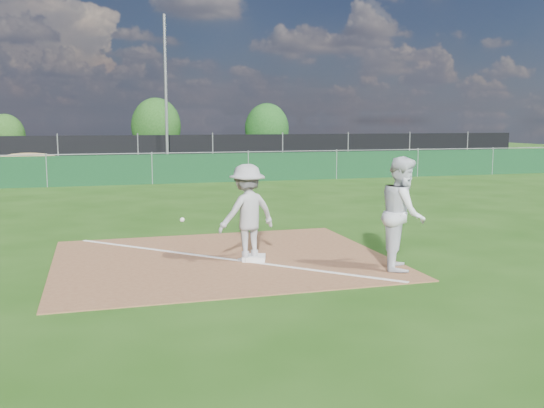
{
  "coord_description": "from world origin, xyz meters",
  "views": [
    {
      "loc": [
        -2.18,
        -9.75,
        2.54
      ],
      "look_at": [
        0.96,
        1.0,
        1.0
      ],
      "focal_mm": 40.0,
      "sensor_mm": 36.0,
      "label": 1
    }
  ],
  "objects_px": {
    "tree_left": "(5,136)",
    "tree_right": "(267,129)",
    "light_pole": "(166,93)",
    "tree_mid": "(156,126)",
    "play_at_first": "(247,213)",
    "car_right": "(223,150)",
    "runner": "(403,213)",
    "first_base": "(254,258)",
    "car_mid": "(146,153)"
  },
  "relations": [
    {
      "from": "car_right",
      "to": "light_pole",
      "type": "bearing_deg",
      "value": 134.86
    },
    {
      "from": "tree_right",
      "to": "runner",
      "type": "bearing_deg",
      "value": -101.98
    },
    {
      "from": "car_mid",
      "to": "tree_left",
      "type": "relative_size",
      "value": 1.37
    },
    {
      "from": "light_pole",
      "to": "runner",
      "type": "bearing_deg",
      "value": -86.71
    },
    {
      "from": "runner",
      "to": "tree_left",
      "type": "xyz_separation_m",
      "value": [
        -10.68,
        34.35,
        0.57
      ]
    },
    {
      "from": "runner",
      "to": "car_right",
      "type": "height_order",
      "value": "runner"
    },
    {
      "from": "runner",
      "to": "tree_mid",
      "type": "height_order",
      "value": "tree_mid"
    },
    {
      "from": "tree_left",
      "to": "tree_right",
      "type": "distance_m",
      "value": 17.96
    },
    {
      "from": "runner",
      "to": "car_right",
      "type": "distance_m",
      "value": 27.76
    },
    {
      "from": "tree_left",
      "to": "play_at_first",
      "type": "bearing_deg",
      "value": -75.98
    },
    {
      "from": "light_pole",
      "to": "tree_left",
      "type": "bearing_deg",
      "value": 130.11
    },
    {
      "from": "light_pole",
      "to": "tree_left",
      "type": "distance_m",
      "value": 14.71
    },
    {
      "from": "car_right",
      "to": "play_at_first",
      "type": "bearing_deg",
      "value": 165.83
    },
    {
      "from": "car_mid",
      "to": "tree_mid",
      "type": "height_order",
      "value": "tree_mid"
    },
    {
      "from": "first_base",
      "to": "car_mid",
      "type": "bearing_deg",
      "value": 89.64
    },
    {
      "from": "car_right",
      "to": "tree_right",
      "type": "distance_m",
      "value": 8.23
    },
    {
      "from": "car_right",
      "to": "runner",
      "type": "bearing_deg",
      "value": 171.24
    },
    {
      "from": "tree_right",
      "to": "play_at_first",
      "type": "bearing_deg",
      "value": -106.38
    },
    {
      "from": "runner",
      "to": "tree_right",
      "type": "distance_m",
      "value": 35.06
    },
    {
      "from": "play_at_first",
      "to": "tree_mid",
      "type": "relative_size",
      "value": 0.45
    },
    {
      "from": "light_pole",
      "to": "tree_right",
      "type": "relative_size",
      "value": 2.08
    },
    {
      "from": "light_pole",
      "to": "runner",
      "type": "height_order",
      "value": "light_pole"
    },
    {
      "from": "play_at_first",
      "to": "car_right",
      "type": "height_order",
      "value": "play_at_first"
    },
    {
      "from": "car_right",
      "to": "tree_mid",
      "type": "xyz_separation_m",
      "value": [
        -3.3,
        7.66,
        1.42
      ]
    },
    {
      "from": "first_base",
      "to": "play_at_first",
      "type": "distance_m",
      "value": 0.84
    },
    {
      "from": "first_base",
      "to": "tree_left",
      "type": "xyz_separation_m",
      "value": [
        -8.38,
        33.08,
        1.48
      ]
    },
    {
      "from": "play_at_first",
      "to": "car_mid",
      "type": "relative_size",
      "value": 0.46
    },
    {
      "from": "tree_left",
      "to": "tree_right",
      "type": "bearing_deg",
      "value": -0.22
    },
    {
      "from": "first_base",
      "to": "tree_left",
      "type": "height_order",
      "value": "tree_left"
    },
    {
      "from": "play_at_first",
      "to": "tree_left",
      "type": "xyz_separation_m",
      "value": [
        -8.26,
        33.06,
        0.65
      ]
    },
    {
      "from": "first_base",
      "to": "tree_right",
      "type": "xyz_separation_m",
      "value": [
        9.57,
        33.01,
        1.92
      ]
    },
    {
      "from": "runner",
      "to": "car_right",
      "type": "relative_size",
      "value": 0.39
    },
    {
      "from": "play_at_first",
      "to": "tree_left",
      "type": "bearing_deg",
      "value": 104.02
    },
    {
      "from": "light_pole",
      "to": "car_right",
      "type": "bearing_deg",
      "value": 48.31
    },
    {
      "from": "light_pole",
      "to": "tree_mid",
      "type": "xyz_separation_m",
      "value": [
        0.61,
        12.04,
        -1.84
      ]
    },
    {
      "from": "runner",
      "to": "first_base",
      "type": "bearing_deg",
      "value": 86.84
    },
    {
      "from": "light_pole",
      "to": "tree_right",
      "type": "height_order",
      "value": "light_pole"
    },
    {
      "from": "first_base",
      "to": "play_at_first",
      "type": "relative_size",
      "value": 0.22
    },
    {
      "from": "light_pole",
      "to": "first_base",
      "type": "height_order",
      "value": "light_pole"
    },
    {
      "from": "car_right",
      "to": "tree_mid",
      "type": "bearing_deg",
      "value": 19.84
    },
    {
      "from": "runner",
      "to": "car_right",
      "type": "xyz_separation_m",
      "value": [
        2.57,
        27.64,
        -0.24
      ]
    },
    {
      "from": "light_pole",
      "to": "car_mid",
      "type": "bearing_deg",
      "value": 101.27
    },
    {
      "from": "car_mid",
      "to": "runner",
      "type": "bearing_deg",
      "value": -178.85
    },
    {
      "from": "light_pole",
      "to": "tree_left",
      "type": "height_order",
      "value": "light_pole"
    },
    {
      "from": "tree_right",
      "to": "first_base",
      "type": "bearing_deg",
      "value": -106.18
    },
    {
      "from": "runner",
      "to": "tree_mid",
      "type": "distance_m",
      "value": 35.33
    },
    {
      "from": "play_at_first",
      "to": "runner",
      "type": "distance_m",
      "value": 2.74
    },
    {
      "from": "car_right",
      "to": "tree_mid",
      "type": "height_order",
      "value": "tree_mid"
    },
    {
      "from": "light_pole",
      "to": "play_at_first",
      "type": "relative_size",
      "value": 4.24
    },
    {
      "from": "light_pole",
      "to": "car_mid",
      "type": "distance_m",
      "value": 5.27
    }
  ]
}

